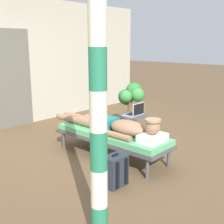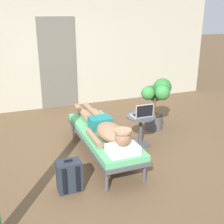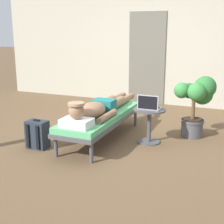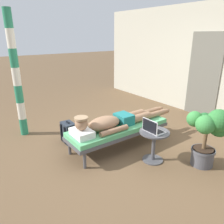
# 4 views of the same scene
# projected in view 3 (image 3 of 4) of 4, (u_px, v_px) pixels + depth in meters

# --- Properties ---
(ground_plane) EXTENTS (40.00, 40.00, 0.00)m
(ground_plane) POSITION_uv_depth(u_px,v_px,m) (109.00, 136.00, 5.10)
(ground_plane) COLOR brown
(house_wall_back) EXTENTS (7.60, 0.20, 2.70)m
(house_wall_back) POSITION_uv_depth(u_px,v_px,m) (153.00, 43.00, 7.13)
(house_wall_back) COLOR #B2AD99
(house_wall_back) RESTS_ON ground
(house_door_panel) EXTENTS (0.84, 0.03, 2.04)m
(house_door_panel) POSITION_uv_depth(u_px,v_px,m) (147.00, 58.00, 7.16)
(house_door_panel) COLOR #625F54
(house_door_panel) RESTS_ON ground
(lounge_chair) EXTENTS (0.63, 1.94, 0.42)m
(lounge_chair) POSITION_uv_depth(u_px,v_px,m) (101.00, 118.00, 4.88)
(lounge_chair) COLOR #4C4C51
(lounge_chair) RESTS_ON ground
(person_reclining) EXTENTS (0.53, 2.17, 0.33)m
(person_reclining) POSITION_uv_depth(u_px,v_px,m) (98.00, 108.00, 4.76)
(person_reclining) COLOR white
(person_reclining) RESTS_ON lounge_chair
(side_table) EXTENTS (0.48, 0.48, 0.52)m
(side_table) POSITION_uv_depth(u_px,v_px,m) (149.00, 120.00, 4.74)
(side_table) COLOR #4C4C51
(side_table) RESTS_ON ground
(laptop) EXTENTS (0.31, 0.24, 0.23)m
(laptop) POSITION_uv_depth(u_px,v_px,m) (149.00, 106.00, 4.64)
(laptop) COLOR silver
(laptop) RESTS_ON side_table
(backpack) EXTENTS (0.30, 0.26, 0.42)m
(backpack) POSITION_uv_depth(u_px,v_px,m) (38.00, 135.00, 4.57)
(backpack) COLOR #262D38
(backpack) RESTS_ON ground
(potted_plant) EXTENTS (0.63, 0.63, 0.98)m
(potted_plant) POSITION_uv_depth(u_px,v_px,m) (197.00, 100.00, 4.95)
(potted_plant) COLOR #4C4C51
(potted_plant) RESTS_ON ground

